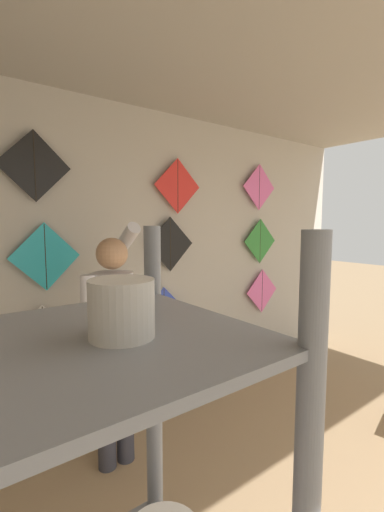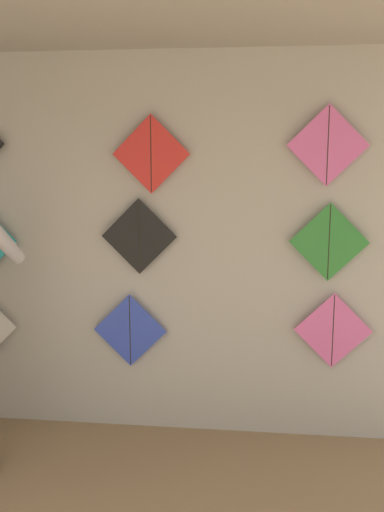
{
  "view_description": "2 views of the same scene",
  "coord_description": "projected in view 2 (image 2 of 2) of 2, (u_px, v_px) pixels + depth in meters",
  "views": [
    {
      "loc": [
        -1.91,
        0.64,
        1.73
      ],
      "look_at": [
        0.1,
        3.29,
        1.39
      ],
      "focal_mm": 24.0,
      "sensor_mm": 36.0,
      "label": 1
    },
    {
      "loc": [
        0.84,
        -0.47,
        2.1
      ],
      "look_at": [
        0.41,
        3.29,
        1.41
      ],
      "focal_mm": 40.0,
      "sensor_mm": 36.0,
      "label": 2
    }
  ],
  "objects": [
    {
      "name": "kite_7",
      "position": [
        151.0,
        154.0,
        3.99
      ],
      "size": [
        0.55,
        0.01,
        0.55
      ],
      "color": "red"
    },
    {
      "name": "kite_4",
      "position": [
        139.0,
        236.0,
        4.11
      ],
      "size": [
        0.55,
        0.01,
        0.55
      ],
      "color": "black"
    },
    {
      "name": "kite_8",
      "position": [
        328.0,
        145.0,
        3.85
      ],
      "size": [
        0.55,
        0.01,
        0.55
      ],
      "color": "pink"
    },
    {
      "name": "kite_5",
      "position": [
        329.0,
        242.0,
        3.96
      ],
      "size": [
        0.55,
        0.01,
        0.55
      ],
      "color": "#338C38"
    },
    {
      "name": "back_panel",
      "position": [
        142.0,
        248.0,
        4.22
      ],
      "size": [
        5.54,
        0.06,
        2.8
      ],
      "primitive_type": "cube",
      "color": "#BCB7AD",
      "rests_on": "ground"
    },
    {
      "name": "kite_1",
      "position": [
        130.0,
        330.0,
        4.25
      ],
      "size": [
        0.55,
        0.01,
        0.55
      ],
      "color": "blue"
    },
    {
      "name": "kite_2",
      "position": [
        333.0,
        331.0,
        4.07
      ],
      "size": [
        0.55,
        0.01,
        0.55
      ],
      "color": "pink"
    }
  ]
}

